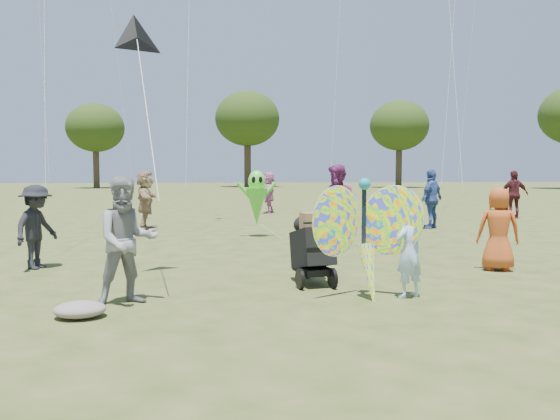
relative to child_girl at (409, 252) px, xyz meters
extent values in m
plane|color=#51592B|center=(-1.39, -0.05, -0.61)|extent=(160.00, 160.00, 0.00)
imported|color=#ADCBF5|center=(0.00, 0.00, 0.00)|extent=(0.53, 0.46, 1.23)
imported|color=gray|center=(-3.72, 0.04, 0.21)|extent=(0.97, 0.88, 1.64)
ellipsoid|color=gray|center=(-4.16, -0.57, -0.52)|extent=(0.60, 0.49, 0.19)
imported|color=#B64A1D|center=(2.23, 1.81, 0.10)|extent=(0.81, 0.66, 1.44)
imported|color=black|center=(-5.73, 2.84, 0.12)|extent=(0.86, 1.09, 1.47)
imported|color=#365096|center=(3.78, 8.68, 0.28)|extent=(1.08, 1.00, 1.78)
imported|color=#977B5D|center=(-4.73, 9.48, 0.26)|extent=(0.57, 1.63, 1.74)
imported|color=#77276A|center=(0.14, 5.13, 0.32)|extent=(1.07, 1.14, 1.87)
imported|color=#47171C|center=(8.17, 11.80, 0.26)|extent=(1.06, 0.51, 1.75)
imported|color=#C671A9|center=(-0.52, 15.42, 0.24)|extent=(0.94, 1.67, 1.71)
cube|color=black|center=(-1.15, 1.02, -0.06)|extent=(0.61, 0.93, 0.71)
cube|color=black|center=(-1.15, 1.02, -0.39)|extent=(0.54, 0.75, 0.10)
ellipsoid|color=black|center=(-1.15, 1.27, 0.27)|extent=(0.51, 0.45, 0.33)
cylinder|color=black|center=(-1.39, 0.67, -0.46)|extent=(0.11, 0.30, 0.30)
cylinder|color=black|center=(-0.91, 0.67, -0.46)|extent=(0.11, 0.30, 0.30)
cylinder|color=black|center=(-1.15, 1.47, -0.50)|extent=(0.09, 0.23, 0.22)
cylinder|color=black|center=(-1.15, 0.54, 0.37)|extent=(0.44, 0.11, 0.03)
cube|color=#956E48|center=(-1.15, 0.97, 0.35)|extent=(0.39, 0.34, 0.26)
ellipsoid|color=#F92739|center=(-0.99, 0.06, 0.42)|extent=(0.98, 0.71, 1.24)
ellipsoid|color=#F92739|center=(-0.23, 0.06, 0.42)|extent=(0.98, 0.71, 1.24)
cylinder|color=black|center=(-0.61, 0.08, 0.37)|extent=(0.06, 0.06, 1.00)
cone|color=#F92739|center=(-0.56, -0.09, -0.31)|extent=(0.36, 0.49, 0.93)
sphere|color=teal|center=(-0.61, 0.06, 0.92)|extent=(0.16, 0.16, 0.16)
cone|color=black|center=(-3.79, 1.72, 3.15)|extent=(0.89, 0.62, 0.81)
cylinder|color=silver|center=(-3.55, 0.93, 1.93)|extent=(0.49, 1.60, 2.45)
cone|color=#53DF34|center=(-1.58, 7.10, 0.19)|extent=(0.56, 0.56, 0.95)
ellipsoid|color=#53DF34|center=(-1.58, 7.10, 0.84)|extent=(0.44, 0.39, 0.57)
ellipsoid|color=black|center=(-1.67, 6.92, 0.89)|extent=(0.10, 0.05, 0.17)
ellipsoid|color=black|center=(-1.49, 6.92, 0.89)|extent=(0.10, 0.05, 0.17)
cylinder|color=#53DF34|center=(-1.88, 7.10, 0.59)|extent=(0.43, 0.10, 0.49)
cylinder|color=#53DF34|center=(-1.28, 7.10, 0.59)|extent=(0.43, 0.10, 0.49)
cylinder|color=silver|center=(-1.28, 6.90, -0.41)|extent=(0.61, 0.41, 0.41)
cylinder|color=#3A2D21|center=(-15.39, 51.95, 1.28)|extent=(0.63, 0.63, 3.78)
ellipsoid|color=#2B4214|center=(-15.39, 51.95, 5.69)|extent=(5.94, 5.94, 5.05)
cylinder|color=#3A2D21|center=(0.61, 54.95, 1.70)|extent=(0.77, 0.77, 4.62)
ellipsoid|color=#2B4214|center=(0.61, 54.95, 7.09)|extent=(7.26, 7.26, 6.17)
cylinder|color=#3A2D21|center=(16.61, 49.95, 1.38)|extent=(0.66, 0.67, 3.99)
ellipsoid|color=#2B4214|center=(16.61, 49.95, 6.04)|extent=(6.27, 6.27, 5.33)
camera|label=1|loc=(-2.53, -7.05, 1.08)|focal=35.00mm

